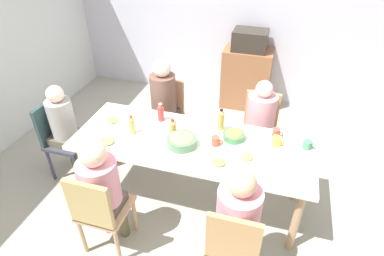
% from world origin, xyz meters
% --- Properties ---
extents(ground_plane, '(6.12, 6.12, 0.00)m').
position_xyz_m(ground_plane, '(0.00, 0.00, 0.00)').
color(ground_plane, '#9F9E91').
extents(wall_back, '(5.34, 0.12, 2.60)m').
position_xyz_m(wall_back, '(0.00, 2.43, 1.30)').
color(wall_back, silver).
rests_on(wall_back, ground_plane).
extents(dining_table, '(2.25, 0.84, 0.76)m').
position_xyz_m(dining_table, '(0.00, 0.00, 0.68)').
color(dining_table, white).
rests_on(dining_table, ground_plane).
extents(chair_0, '(0.40, 0.40, 0.90)m').
position_xyz_m(chair_0, '(-0.56, 0.80, 0.51)').
color(chair_0, tan).
rests_on(chair_0, ground_plane).
extents(person_0, '(0.30, 0.30, 1.22)m').
position_xyz_m(person_0, '(-0.56, 0.71, 0.73)').
color(person_0, '#383649').
rests_on(person_0, ground_plane).
extents(chair_1, '(0.40, 0.40, 0.90)m').
position_xyz_m(chair_1, '(-1.50, 0.00, 0.51)').
color(chair_1, '#363746').
rests_on(chair_1, ground_plane).
extents(person_1, '(0.30, 0.30, 1.13)m').
position_xyz_m(person_1, '(-1.41, 0.00, 0.66)').
color(person_1, '#555246').
rests_on(person_1, ground_plane).
extents(chair_2, '(0.40, 0.40, 0.90)m').
position_xyz_m(chair_2, '(-0.56, -0.80, 0.51)').
color(chair_2, tan).
rests_on(chair_2, ground_plane).
extents(person_2, '(0.32, 0.32, 1.16)m').
position_xyz_m(person_2, '(-0.56, -0.71, 0.71)').
color(person_2, brown).
rests_on(person_2, ground_plane).
extents(chair_3, '(0.40, 0.40, 0.90)m').
position_xyz_m(chair_3, '(0.56, -0.80, 0.51)').
color(chair_3, tan).
rests_on(chair_3, ground_plane).
extents(person_3, '(0.32, 0.32, 1.16)m').
position_xyz_m(person_3, '(0.56, -0.71, 0.70)').
color(person_3, '#322D50').
rests_on(person_3, ground_plane).
extents(chair_4, '(0.40, 0.40, 0.90)m').
position_xyz_m(chair_4, '(0.56, 0.80, 0.51)').
color(chair_4, tan).
rests_on(chair_4, ground_plane).
extents(person_4, '(0.31, 0.31, 1.12)m').
position_xyz_m(person_4, '(0.56, 0.71, 0.68)').
color(person_4, brown).
rests_on(person_4, ground_plane).
extents(plate_0, '(0.25, 0.25, 0.04)m').
position_xyz_m(plate_0, '(-0.74, -0.26, 0.78)').
color(plate_0, silver).
rests_on(plate_0, dining_table).
extents(plate_1, '(0.21, 0.21, 0.04)m').
position_xyz_m(plate_1, '(0.31, -0.25, 0.78)').
color(plate_1, white).
rests_on(plate_1, dining_table).
extents(plate_2, '(0.22, 0.22, 0.04)m').
position_xyz_m(plate_2, '(-0.86, 0.08, 0.78)').
color(plate_2, white).
rests_on(plate_2, dining_table).
extents(plate_3, '(0.20, 0.20, 0.04)m').
position_xyz_m(plate_3, '(0.53, -0.11, 0.78)').
color(plate_3, silver).
rests_on(plate_3, dining_table).
extents(bowl_0, '(0.28, 0.28, 0.10)m').
position_xyz_m(bowl_0, '(-0.07, -0.08, 0.81)').
color(bowl_0, '#547A56').
rests_on(bowl_0, dining_table).
extents(bowl_1, '(0.21, 0.21, 0.08)m').
position_xyz_m(bowl_1, '(0.37, 0.15, 0.80)').
color(bowl_1, '#447D4E').
rests_on(bowl_1, dining_table).
extents(cup_0, '(0.11, 0.08, 0.09)m').
position_xyz_m(cup_0, '(0.22, 0.01, 0.81)').
color(cup_0, '#C64F37').
rests_on(cup_0, dining_table).
extents(cup_1, '(0.11, 0.08, 0.09)m').
position_xyz_m(cup_1, '(0.76, 0.16, 0.81)').
color(cup_1, yellow).
rests_on(cup_1, dining_table).
extents(cup_2, '(0.11, 0.07, 0.10)m').
position_xyz_m(cup_2, '(0.75, 0.28, 0.81)').
color(cup_2, '#CA493F').
rests_on(cup_2, dining_table).
extents(cup_3, '(0.12, 0.08, 0.08)m').
position_xyz_m(cup_3, '(1.03, 0.20, 0.80)').
color(cup_3, '#479565').
rests_on(cup_3, dining_table).
extents(bottle_0, '(0.06, 0.06, 0.20)m').
position_xyz_m(bottle_0, '(-0.59, -0.04, 0.86)').
color(bottle_0, tan).
rests_on(bottle_0, dining_table).
extents(bottle_1, '(0.06, 0.06, 0.23)m').
position_xyz_m(bottle_1, '(0.21, 0.27, 0.87)').
color(bottle_1, tan).
rests_on(bottle_1, dining_table).
extents(bottle_2, '(0.07, 0.07, 0.19)m').
position_xyz_m(bottle_2, '(-0.20, 0.03, 0.85)').
color(bottle_2, tan).
rests_on(bottle_2, dining_table).
extents(bottle_3, '(0.07, 0.07, 0.20)m').
position_xyz_m(bottle_3, '(-0.41, 0.25, 0.86)').
color(bottle_3, red).
rests_on(bottle_3, dining_table).
extents(side_cabinet, '(0.70, 0.44, 0.90)m').
position_xyz_m(side_cabinet, '(0.22, 2.13, 0.45)').
color(side_cabinet, '#935E3C').
rests_on(side_cabinet, ground_plane).
extents(microwave, '(0.48, 0.36, 0.28)m').
position_xyz_m(microwave, '(0.22, 2.13, 1.04)').
color(microwave, '#2F2B23').
rests_on(microwave, side_cabinet).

